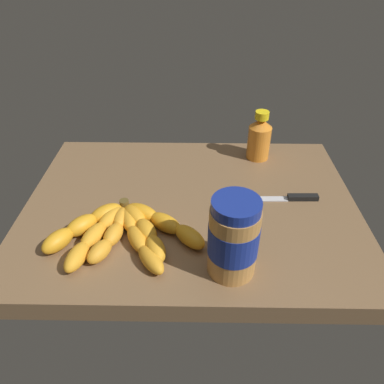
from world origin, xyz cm
name	(u,v)px	position (x,y,z in cm)	size (l,w,h in cm)	color
ground_plane	(191,210)	(0.00, 0.00, -2.21)	(75.34, 56.23, 4.42)	brown
banana_bunch	(123,231)	(13.34, 11.72, 1.75)	(32.67, 20.86, 3.75)	orange
peanut_butter_jar	(233,238)	(-7.70, 19.68, 7.72)	(8.89, 8.89, 15.75)	#BF8442
honey_bottle	(259,137)	(-17.74, -20.50, 6.04)	(6.03, 6.03, 13.31)	orange
butter_knife	(286,198)	(-22.03, -1.48, 0.47)	(18.02, 2.07, 1.20)	silver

